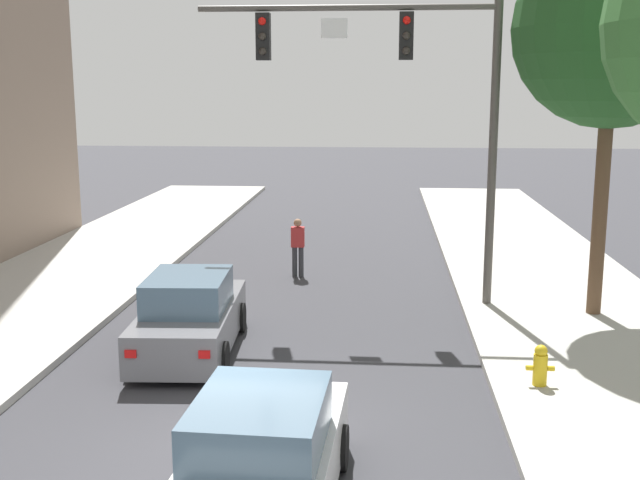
{
  "coord_description": "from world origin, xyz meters",
  "views": [
    {
      "loc": [
        2.08,
        -10.12,
        5.17
      ],
      "look_at": [
        0.78,
        6.13,
        2.0
      ],
      "focal_mm": 43.93,
      "sensor_mm": 36.0,
      "label": 1
    }
  ],
  "objects_px": {
    "traffic_signal_mast": "(409,80)",
    "car_following_white": "(262,463)",
    "fire_hydrant": "(540,365)",
    "street_tree_second": "(613,29)",
    "pedestrian_crossing_road": "(298,245)",
    "car_lead_grey": "(190,317)"
  },
  "relations": [
    {
      "from": "car_following_white",
      "to": "street_tree_second",
      "type": "height_order",
      "value": "street_tree_second"
    },
    {
      "from": "traffic_signal_mast",
      "to": "car_lead_grey",
      "type": "distance_m",
      "value": 7.3
    },
    {
      "from": "traffic_signal_mast",
      "to": "car_lead_grey",
      "type": "relative_size",
      "value": 1.74
    },
    {
      "from": "traffic_signal_mast",
      "to": "pedestrian_crossing_road",
      "type": "height_order",
      "value": "traffic_signal_mast"
    },
    {
      "from": "fire_hydrant",
      "to": "car_lead_grey",
      "type": "bearing_deg",
      "value": 165.91
    },
    {
      "from": "street_tree_second",
      "to": "car_lead_grey",
      "type": "bearing_deg",
      "value": -160.99
    },
    {
      "from": "traffic_signal_mast",
      "to": "fire_hydrant",
      "type": "height_order",
      "value": "traffic_signal_mast"
    },
    {
      "from": "car_following_white",
      "to": "pedestrian_crossing_road",
      "type": "xyz_separation_m",
      "value": [
        -0.91,
        12.44,
        0.19
      ]
    },
    {
      "from": "car_following_white",
      "to": "street_tree_second",
      "type": "distance_m",
      "value": 12.27
    },
    {
      "from": "car_following_white",
      "to": "street_tree_second",
      "type": "relative_size",
      "value": 0.51
    },
    {
      "from": "car_lead_grey",
      "to": "street_tree_second",
      "type": "xyz_separation_m",
      "value": [
        8.58,
        2.96,
        5.67
      ]
    },
    {
      "from": "car_following_white",
      "to": "pedestrian_crossing_road",
      "type": "relative_size",
      "value": 2.62
    },
    {
      "from": "fire_hydrant",
      "to": "street_tree_second",
      "type": "distance_m",
      "value": 7.75
    },
    {
      "from": "car_following_white",
      "to": "pedestrian_crossing_road",
      "type": "height_order",
      "value": "pedestrian_crossing_road"
    },
    {
      "from": "fire_hydrant",
      "to": "street_tree_second",
      "type": "height_order",
      "value": "street_tree_second"
    },
    {
      "from": "car_lead_grey",
      "to": "pedestrian_crossing_road",
      "type": "xyz_separation_m",
      "value": [
        1.45,
        6.48,
        0.19
      ]
    },
    {
      "from": "traffic_signal_mast",
      "to": "car_following_white",
      "type": "xyz_separation_m",
      "value": [
        -1.96,
        -9.58,
        -4.63
      ]
    },
    {
      "from": "car_following_white",
      "to": "fire_hydrant",
      "type": "relative_size",
      "value": 5.98
    },
    {
      "from": "traffic_signal_mast",
      "to": "fire_hydrant",
      "type": "bearing_deg",
      "value": -67.46
    },
    {
      "from": "traffic_signal_mast",
      "to": "car_following_white",
      "type": "relative_size",
      "value": 1.74
    },
    {
      "from": "car_lead_grey",
      "to": "fire_hydrant",
      "type": "relative_size",
      "value": 6.0
    },
    {
      "from": "pedestrian_crossing_road",
      "to": "street_tree_second",
      "type": "bearing_deg",
      "value": -26.28
    }
  ]
}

